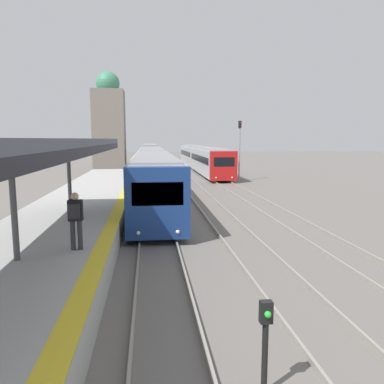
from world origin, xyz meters
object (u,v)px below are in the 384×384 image
at_px(train_far, 200,157).
at_px(signal_post_near, 265,336).
at_px(person_on_platform, 75,216).
at_px(signal_mast_far, 240,144).
at_px(train_near, 151,158).

bearing_deg(train_far, signal_post_near, -96.59).
bearing_deg(signal_post_near, person_on_platform, 126.32).
bearing_deg(signal_mast_far, person_on_platform, -113.36).
distance_m(train_far, signal_mast_far, 13.96).
xyz_separation_m(train_far, signal_mast_far, (1.97, -13.69, 1.91)).
relative_size(train_far, signal_mast_far, 5.42).
bearing_deg(train_far, train_near, -154.12).
distance_m(train_near, signal_mast_far, 13.68).
distance_m(train_near, signal_post_near, 41.32).
xyz_separation_m(person_on_platform, train_near, (2.41, 35.98, -0.18)).
height_order(person_on_platform, train_near, train_near).
bearing_deg(signal_mast_far, signal_post_near, -103.00).
bearing_deg(train_near, signal_post_near, -87.94).
relative_size(train_far, signal_post_near, 20.06).
height_order(person_on_platform, train_far, train_far).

